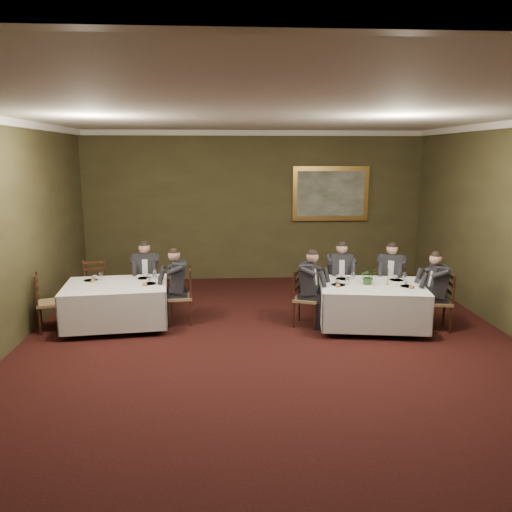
{
  "coord_description": "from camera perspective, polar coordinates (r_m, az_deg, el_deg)",
  "views": [
    {
      "loc": [
        -0.72,
        -6.8,
        2.96
      ],
      "look_at": [
        -0.15,
        2.04,
        1.15
      ],
      "focal_mm": 35.0,
      "sensor_mm": 36.0,
      "label": 1
    }
  ],
  "objects": [
    {
      "name": "painting",
      "position": [
        12.04,
        8.51,
        7.05
      ],
      "size": [
        1.81,
        0.09,
        1.28
      ],
      "color": "gold",
      "rests_on": "back_wall"
    },
    {
      "name": "diner_sec_endright",
      "position": [
        8.94,
        -8.69,
        -4.47
      ],
      "size": [
        0.51,
        0.44,
        1.35
      ],
      "rotation": [
        0.0,
        0.0,
        1.65
      ],
      "color": "black",
      "rests_on": "chair_sec_endright"
    },
    {
      "name": "diner_main_backright",
      "position": [
        9.8,
        15.11,
        -3.33
      ],
      "size": [
        0.55,
        0.6,
        1.35
      ],
      "rotation": [
        0.0,
        0.0,
        2.75
      ],
      "color": "black",
      "rests_on": "chair_main_backright"
    },
    {
      "name": "table_main",
      "position": [
        8.88,
        13.05,
        -5.18
      ],
      "size": [
        1.96,
        1.6,
        0.67
      ],
      "rotation": [
        0.0,
        0.0,
        -0.15
      ],
      "color": "black",
      "rests_on": "ground"
    },
    {
      "name": "diner_main_backleft",
      "position": [
        9.67,
        9.54,
        -3.27
      ],
      "size": [
        0.43,
        0.49,
        1.35
      ],
      "rotation": [
        0.0,
        0.0,
        3.12
      ],
      "color": "black",
      "rests_on": "chair_main_backleft"
    },
    {
      "name": "ground",
      "position": [
        7.45,
        2.19,
        -11.87
      ],
      "size": [
        10.0,
        10.0,
        0.0
      ],
      "primitive_type": "plane",
      "color": "black",
      "rests_on": "ground"
    },
    {
      "name": "chair_main_endleft",
      "position": [
        8.84,
        5.74,
        -6.13
      ],
      "size": [
        0.55,
        0.56,
        1.0
      ],
      "rotation": [
        0.0,
        0.0,
        -1.95
      ],
      "color": "olive",
      "rests_on": "ground"
    },
    {
      "name": "back_wall",
      "position": [
        11.88,
        -0.2,
        5.71
      ],
      "size": [
        8.0,
        0.1,
        3.5
      ],
      "primitive_type": "cube",
      "color": "#38331C",
      "rests_on": "ground"
    },
    {
      "name": "candlestick",
      "position": [
        8.84,
        14.86,
        -2.15
      ],
      "size": [
        0.06,
        0.06,
        0.44
      ],
      "color": "gold",
      "rests_on": "table_main"
    },
    {
      "name": "place_setting_table_main",
      "position": [
        9.13,
        10.13,
        -2.35
      ],
      "size": [
        0.33,
        0.31,
        0.14
      ],
      "color": "white",
      "rests_on": "table_main"
    },
    {
      "name": "diner_sec_backright",
      "position": [
        9.81,
        -12.43,
        -3.17
      ],
      "size": [
        0.45,
        0.51,
        1.35
      ],
      "rotation": [
        0.0,
        0.0,
        3.23
      ],
      "color": "black",
      "rests_on": "chair_sec_backright"
    },
    {
      "name": "chair_main_endright",
      "position": [
        9.16,
        20.02,
        -6.16
      ],
      "size": [
        0.48,
        0.5,
        1.0
      ],
      "rotation": [
        0.0,
        0.0,
        1.43
      ],
      "color": "olive",
      "rests_on": "ground"
    },
    {
      "name": "table_second",
      "position": [
        9.02,
        -15.64,
        -5.06
      ],
      "size": [
        1.87,
        1.5,
        0.67
      ],
      "rotation": [
        0.0,
        0.0,
        0.1
      ],
      "color": "black",
      "rests_on": "ground"
    },
    {
      "name": "crown_molding",
      "position": [
        6.85,
        2.42,
        15.56
      ],
      "size": [
        8.0,
        10.0,
        0.12
      ],
      "color": "white",
      "rests_on": "back_wall"
    },
    {
      "name": "diner_main_endright",
      "position": [
        9.09,
        20.05,
        -4.79
      ],
      "size": [
        0.53,
        0.46,
        1.35
      ],
      "rotation": [
        0.0,
        0.0,
        1.43
      ],
      "color": "black",
      "rests_on": "chair_main_endright"
    },
    {
      "name": "chair_main_backleft",
      "position": [
        9.74,
        9.48,
        -4.55
      ],
      "size": [
        0.45,
        0.43,
        1.0
      ],
      "rotation": [
        0.0,
        0.0,
        3.12
      ],
      "color": "olive",
      "rests_on": "ground"
    },
    {
      "name": "chair_sec_endleft",
      "position": [
        9.25,
        -22.42,
        -6.17
      ],
      "size": [
        0.53,
        0.54,
        1.0
      ],
      "rotation": [
        0.0,
        0.0,
        -1.27
      ],
      "color": "olive",
      "rests_on": "ground"
    },
    {
      "name": "ceiling",
      "position": [
        6.86,
        2.43,
        16.06
      ],
      "size": [
        8.0,
        10.0,
        0.1
      ],
      "primitive_type": "cube",
      "color": "silver",
      "rests_on": "back_wall"
    },
    {
      "name": "chair_main_backright",
      "position": [
        9.87,
        15.05,
        -4.59
      ],
      "size": [
        0.57,
        0.56,
        1.0
      ],
      "rotation": [
        0.0,
        0.0,
        2.75
      ],
      "color": "olive",
      "rests_on": "ground"
    },
    {
      "name": "front_wall",
      "position": [
        2.28,
        16.32,
        -20.96
      ],
      "size": [
        8.0,
        0.1,
        3.5
      ],
      "primitive_type": "cube",
      "color": "#38331C",
      "rests_on": "ground"
    },
    {
      "name": "chair_sec_backright",
      "position": [
        9.88,
        -12.37,
        -4.44
      ],
      "size": [
        0.47,
        0.46,
        1.0
      ],
      "rotation": [
        0.0,
        0.0,
        3.23
      ],
      "color": "olive",
      "rests_on": "ground"
    },
    {
      "name": "place_setting_table_second",
      "position": [
        9.35,
        -18.03,
        -2.41
      ],
      "size": [
        0.33,
        0.31,
        0.14
      ],
      "color": "white",
      "rests_on": "table_second"
    },
    {
      "name": "chair_sec_endright",
      "position": [
        9.01,
        -8.57,
        -5.86
      ],
      "size": [
        0.45,
        0.47,
        1.0
      ],
      "rotation": [
        0.0,
        0.0,
        1.65
      ],
      "color": "olive",
      "rests_on": "ground"
    },
    {
      "name": "chair_sec_backleft",
      "position": [
        9.97,
        -17.77,
        -4.58
      ],
      "size": [
        0.54,
        0.53,
        1.0
      ],
      "rotation": [
        0.0,
        0.0,
        3.42
      ],
      "color": "olive",
      "rests_on": "ground"
    },
    {
      "name": "centerpiece",
      "position": [
        8.77,
        12.74,
        -2.21
      ],
      "size": [
        0.29,
        0.26,
        0.3
      ],
      "primitive_type": "imported",
      "rotation": [
        0.0,
        0.0,
        -0.08
      ],
      "color": "#2D5926",
      "rests_on": "table_main"
    },
    {
      "name": "diner_main_endleft",
      "position": [
        8.77,
        5.84,
        -4.71
      ],
      "size": [
        0.59,
        0.55,
        1.35
      ],
      "rotation": [
        0.0,
        0.0,
        -1.95
      ],
      "color": "black",
      "rests_on": "chair_main_endleft"
    }
  ]
}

